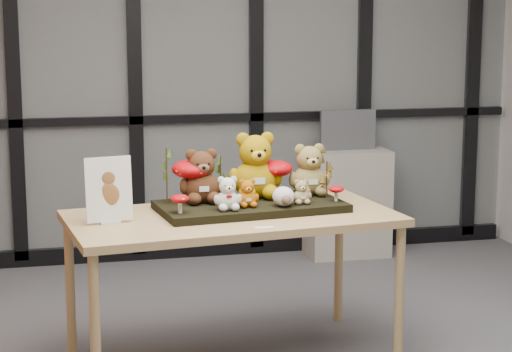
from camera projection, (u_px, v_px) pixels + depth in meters
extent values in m
plane|color=#B1ADA7|center=(196.00, 71.00, 6.81)|extent=(5.00, 0.00, 5.00)
cube|color=#2D383F|center=(196.00, 71.00, 6.78)|extent=(4.90, 0.02, 2.70)
cube|color=black|center=(198.00, 248.00, 7.02)|extent=(4.90, 0.06, 0.12)
cube|color=black|center=(197.00, 118.00, 6.84)|extent=(4.90, 0.06, 0.06)
cube|color=black|center=(13.00, 74.00, 6.49)|extent=(0.10, 0.06, 2.70)
cube|color=black|center=(135.00, 72.00, 6.68)|extent=(0.10, 0.06, 2.70)
cube|color=black|center=(256.00, 70.00, 6.88)|extent=(0.10, 0.06, 2.70)
cube|color=black|center=(364.00, 68.00, 7.07)|extent=(0.10, 0.06, 2.70)
cube|color=black|center=(473.00, 67.00, 7.27)|extent=(0.10, 0.06, 2.70)
cube|color=tan|center=(232.00, 218.00, 4.83)|extent=(1.78, 1.04, 0.04)
cylinder|color=tan|center=(95.00, 332.00, 4.28)|extent=(0.05, 0.05, 0.75)
cylinder|color=tan|center=(70.00, 287.00, 4.97)|extent=(0.05, 0.05, 0.75)
cylinder|color=tan|center=(399.00, 296.00, 4.82)|extent=(0.05, 0.05, 0.75)
cylinder|color=tan|center=(339.00, 260.00, 5.51)|extent=(0.05, 0.05, 0.75)
cube|color=black|center=(251.00, 206.00, 4.92)|extent=(1.02, 0.60, 0.04)
cube|color=silver|center=(110.00, 222.00, 4.63)|extent=(0.11, 0.08, 0.01)
cube|color=white|center=(109.00, 189.00, 4.60)|extent=(0.24, 0.08, 0.32)
ellipsoid|color=brown|center=(109.00, 195.00, 4.59)|extent=(0.10, 0.01, 0.12)
ellipsoid|color=brown|center=(109.00, 178.00, 4.58)|extent=(0.06, 0.01, 0.06)
cube|color=white|center=(264.00, 227.00, 4.53)|extent=(0.09, 0.03, 0.00)
cube|color=gray|center=(347.00, 203.00, 7.00)|extent=(0.61, 0.35, 0.81)
cube|color=#4B4D53|center=(348.00, 130.00, 6.92)|extent=(0.42, 0.04, 0.30)
cube|color=black|center=(348.00, 130.00, 6.90)|extent=(0.37, 0.00, 0.25)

